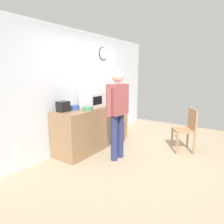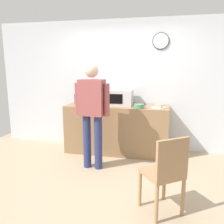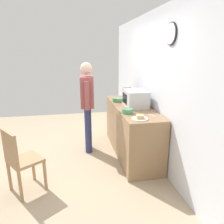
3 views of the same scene
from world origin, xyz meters
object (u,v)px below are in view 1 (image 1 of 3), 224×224
mixing_bowl (112,103)px  salad_bowl (75,107)px  person_standing (118,108)px  wooden_chair (187,128)px  fork_utensil (74,107)px  cereal_bowl (88,108)px  spoon_utensil (105,102)px  toaster (63,106)px  microwave (93,99)px  sandwich_plate (117,102)px

mixing_bowl → salad_bowl: bearing=164.1°
person_standing → wooden_chair: person_standing is taller
fork_utensil → wooden_chair: (1.26, -2.12, -0.42)m
salad_bowl → fork_utensil: (0.18, 0.22, -0.04)m
cereal_bowl → fork_utensil: cereal_bowl is taller
fork_utensil → wooden_chair: fork_utensil is taller
wooden_chair → spoon_utensil: bearing=97.9°
salad_bowl → spoon_utensil: (1.16, 0.08, -0.04)m
toaster → spoon_utensil: bearing=1.3°
microwave → person_standing: bearing=-108.6°
salad_bowl → fork_utensil: 0.28m
salad_bowl → person_standing: (0.26, -0.88, 0.03)m
sandwich_plate → wooden_chair: sandwich_plate is taller
sandwich_plate → cereal_bowl: size_ratio=1.22×
toaster → wooden_chair: 2.64m
cereal_bowl → wooden_chair: (1.33, -1.64, -0.45)m
sandwich_plate → toaster: (-1.57, 0.22, 0.08)m
mixing_bowl → toaster: toaster is taller
mixing_bowl → fork_utensil: (-0.78, 0.49, -0.03)m
mixing_bowl → person_standing: bearing=-139.0°
sandwich_plate → spoon_utensil: 0.30m
microwave → salad_bowl: microwave is taller
fork_utensil → salad_bowl: bearing=-129.1°
toaster → cereal_bowl: bearing=-40.1°
microwave → toaster: microwave is taller
cereal_bowl → mixing_bowl: 0.85m
spoon_utensil → sandwich_plate: bearing=-59.8°
fork_utensil → cereal_bowl: bearing=-98.4°
cereal_bowl → person_standing: (0.15, -0.62, 0.04)m
fork_utensil → wooden_chair: 2.50m
salad_bowl → cereal_bowl: bearing=-67.8°
sandwich_plate → fork_utensil: size_ratio=1.46×
mixing_bowl → wooden_chair: mixing_bowl is taller
sandwich_plate → microwave: bearing=168.3°
sandwich_plate → mixing_bowl: (-0.35, -0.10, 0.02)m
person_standing → spoon_utensil: bearing=47.0°
salad_bowl → wooden_chair: (1.43, -1.90, -0.46)m
cereal_bowl → sandwich_plate: bearing=4.2°
microwave → mixing_bowl: (0.41, -0.26, -0.11)m
person_standing → fork_utensil: bearing=94.4°
spoon_utensil → salad_bowl: bearing=-175.8°
mixing_bowl → microwave: bearing=147.6°
cereal_bowl → fork_utensil: (0.07, 0.47, -0.03)m
salad_bowl → mixing_bowl: size_ratio=1.01×
wooden_chair → mixing_bowl: bearing=106.3°
microwave → sandwich_plate: microwave is taller
sandwich_plate → spoon_utensil: size_ratio=1.46×
salad_bowl → microwave: bearing=-1.6°
toaster → fork_utensil: toaster is taller
wooden_chair → toaster: bearing=131.0°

